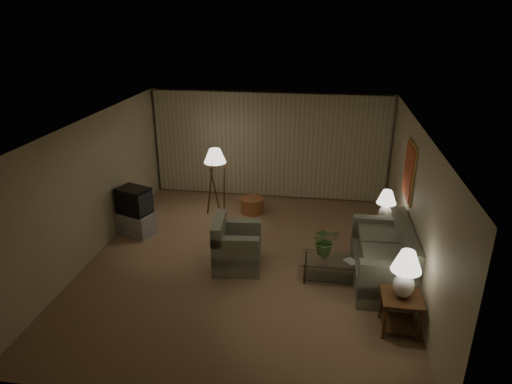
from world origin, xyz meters
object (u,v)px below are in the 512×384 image
tv_cabinet (136,223)px  side_table_far (383,230)px  armchair (237,248)px  floor_lamp (216,180)px  side_table_near (401,307)px  table_lamp_far (386,203)px  crt_tv (134,201)px  table_lamp_near (406,270)px  sofa (382,260)px  ottoman (252,205)px  vase (324,255)px  coffee_table (332,266)px

tv_cabinet → side_table_far: bearing=22.1°
armchair → floor_lamp: bearing=16.0°
side_table_near → side_table_far: same height
side_table_near → floor_lamp: 5.35m
armchair → tv_cabinet: (-2.42, 0.97, -0.14)m
side_table_far → table_lamp_far: 0.59m
side_table_near → tv_cabinet: side_table_near is taller
crt_tv → table_lamp_near: bearing=-4.8°
sofa → tv_cabinet: 5.16m
tv_cabinet → ottoman: tv_cabinet is taller
armchair → tv_cabinet: size_ratio=1.28×
crt_tv → floor_lamp: floor_lamp is taller
table_lamp_far → ottoman: 3.29m
side_table_near → table_lamp_near: table_lamp_near is taller
table_lamp_far → crt_tv: 5.21m
tv_cabinet → floor_lamp: bearing=63.5°
table_lamp_far → tv_cabinet: (-5.20, -0.18, -0.74)m
vase → side_table_far: bearing=49.3°
coffee_table → vase: 0.26m
side_table_far → floor_lamp: size_ratio=0.38×
table_lamp_far → armchair: bearing=-157.4°
table_lamp_near → vase: bearing=132.9°
table_lamp_near → floor_lamp: (-3.75, 3.79, -0.22)m
table_lamp_far → tv_cabinet: size_ratio=0.77×
armchair → table_lamp_near: (2.78, -1.44, 0.67)m
table_lamp_far → coffee_table: 1.83m
sofa → tv_cabinet: size_ratio=2.24×
sofa → table_lamp_near: (0.15, -1.35, 0.63)m
tv_cabinet → table_lamp_near: bearing=-4.8°
coffee_table → tv_cabinet: 4.35m
side_table_far → table_lamp_near: (0.00, -2.60, 0.66)m
tv_cabinet → crt_tv: 0.53m
side_table_near → ottoman: 4.88m
coffee_table → tv_cabinet: bearing=164.4°
table_lamp_near → crt_tv: bearing=155.1°
armchair → tv_cabinet: bearing=61.7°
side_table_near → vase: size_ratio=3.94×
armchair → side_table_far: armchair is taller
table_lamp_near → ottoman: 4.95m
table_lamp_near → vase: 1.80m
coffee_table → crt_tv: 4.38m
table_lamp_near → table_lamp_far: 2.60m
table_lamp_near → crt_tv: (-5.20, 2.42, -0.27)m
sofa → table_lamp_near: 1.50m
sofa → vase: (-1.01, -0.10, 0.07)m
side_table_far → vase: side_table_far is taller
side_table_far → sofa: bearing=-96.8°
side_table_far → armchair: bearing=-157.4°
side_table_far → table_lamp_near: size_ratio=0.78×
floor_lamp → vase: 3.64m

